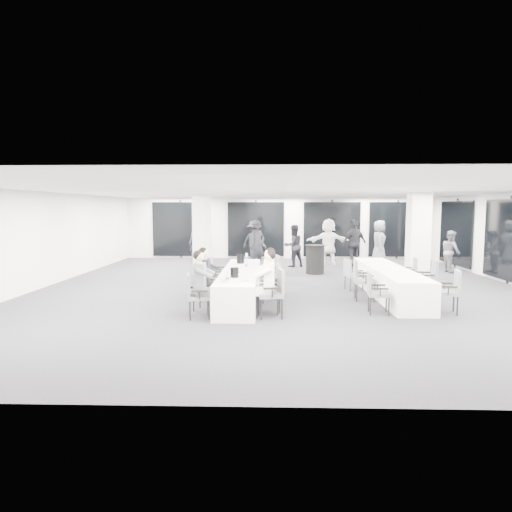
{
  "coord_description": "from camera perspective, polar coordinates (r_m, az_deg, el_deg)",
  "views": [
    {
      "loc": [
        -0.37,
        -13.12,
        2.32
      ],
      "look_at": [
        -0.75,
        -0.2,
        0.96
      ],
      "focal_mm": 32.0,
      "sensor_mm": 36.0,
      "label": 1
    }
  ],
  "objects": [
    {
      "name": "banquet_table_main",
      "position": [
        11.66,
        -1.96,
        -3.6
      ],
      "size": [
        0.9,
        5.0,
        0.75
      ],
      "primitive_type": "cube",
      "color": "silver",
      "rests_on": "floor"
    },
    {
      "name": "chair_side_right_far",
      "position": [
        13.64,
        18.7,
        -1.84
      ],
      "size": [
        0.55,
        0.58,
        0.94
      ],
      "rotation": [
        0.0,
        0.0,
        1.4
      ],
      "color": "#54565C",
      "rests_on": "floor"
    },
    {
      "name": "seated_guest_c",
      "position": [
        9.66,
        1.26,
        -2.97
      ],
      "size": [
        0.5,
        0.38,
        1.44
      ],
      "rotation": [
        0.0,
        0.0,
        1.57
      ],
      "color": "white",
      "rests_on": "floor"
    },
    {
      "name": "standing_guest_h",
      "position": [
        17.93,
        23.19,
        0.85
      ],
      "size": [
        0.58,
        0.88,
        1.72
      ],
      "primitive_type": "imported",
      "rotation": [
        0.0,
        0.0,
        1.66
      ],
      "color": "#56595E",
      "rests_on": "floor"
    },
    {
      "name": "column_left",
      "position": [
        16.53,
        -6.77,
        2.77
      ],
      "size": [
        0.6,
        0.6,
        2.8
      ],
      "primitive_type": "cube",
      "color": "silver",
      "rests_on": "floor"
    },
    {
      "name": "chair_main_left_near",
      "position": [
        9.73,
        -7.63,
        -4.6
      ],
      "size": [
        0.56,
        0.59,
        0.94
      ],
      "rotation": [
        0.0,
        0.0,
        -1.38
      ],
      "color": "#54565C",
      "rests_on": "floor"
    },
    {
      "name": "standing_guest_d",
      "position": [
        18.4,
        12.17,
        1.94
      ],
      "size": [
        1.43,
        1.18,
        2.12
      ],
      "primitive_type": "imported",
      "rotation": [
        0.0,
        0.0,
        3.61
      ],
      "color": "black",
      "rests_on": "floor"
    },
    {
      "name": "room",
      "position": [
        14.32,
        6.73,
        2.23
      ],
      "size": [
        14.04,
        16.04,
        2.84
      ],
      "color": "#232429",
      "rests_on": "ground"
    },
    {
      "name": "seated_guest_a",
      "position": [
        9.68,
        -6.68,
        -2.99
      ],
      "size": [
        0.5,
        0.38,
        1.44
      ],
      "rotation": [
        0.0,
        0.0,
        -1.57
      ],
      "color": "#56595E",
      "rests_on": "floor"
    },
    {
      "name": "ice_bucket_far",
      "position": [
        13.02,
        -1.95,
        -0.38
      ],
      "size": [
        0.22,
        0.22,
        0.25
      ],
      "primitive_type": "cylinder",
      "color": "black",
      "rests_on": "banquet_table_main"
    },
    {
      "name": "seated_guest_d",
      "position": [
        10.26,
        1.29,
        -2.44
      ],
      "size": [
        0.5,
        0.38,
        1.44
      ],
      "rotation": [
        0.0,
        0.0,
        1.57
      ],
      "color": "white",
      "rests_on": "floor"
    },
    {
      "name": "standing_guest_b",
      "position": [
        18.09,
        4.7,
        1.62
      ],
      "size": [
        1.07,
        0.92,
        1.89
      ],
      "primitive_type": "imported",
      "rotation": [
        0.0,
        0.0,
        3.63
      ],
      "color": "black",
      "rests_on": "floor"
    },
    {
      "name": "standing_guest_c",
      "position": [
        19.84,
        -0.22,
        2.19
      ],
      "size": [
        1.45,
        1.21,
        2.0
      ],
      "primitive_type": "imported",
      "rotation": [
        0.0,
        0.0,
        2.63
      ],
      "color": "black",
      "rests_on": "floor"
    },
    {
      "name": "ice_bucket_near",
      "position": [
        10.39,
        -2.7,
        -2.08
      ],
      "size": [
        0.2,
        0.2,
        0.22
      ],
      "primitive_type": "cylinder",
      "color": "black",
      "rests_on": "banquet_table_main"
    },
    {
      "name": "chair_main_right_mid",
      "position": [
        11.28,
        2.15,
        -3.11
      ],
      "size": [
        0.54,
        0.58,
        0.94
      ],
      "rotation": [
        0.0,
        0.0,
        1.73
      ],
      "color": "#54565C",
      "rests_on": "floor"
    },
    {
      "name": "chair_side_left_mid",
      "position": [
        11.81,
        13.02,
        -2.64
      ],
      "size": [
        0.56,
        0.61,
        1.01
      ],
      "rotation": [
        0.0,
        0.0,
        -1.67
      ],
      "color": "#54565C",
      "rests_on": "floor"
    },
    {
      "name": "water_bottle_a",
      "position": [
        9.67,
        -3.56,
        -2.69
      ],
      "size": [
        0.07,
        0.07,
        0.22
      ],
      "primitive_type": "cylinder",
      "color": "silver",
      "rests_on": "banquet_table_main"
    },
    {
      "name": "plate_c",
      "position": [
        11.1,
        -2.14,
        -2.07
      ],
      "size": [
        0.19,
        0.19,
        0.03
      ],
      "color": "white",
      "rests_on": "banquet_table_main"
    },
    {
      "name": "chair_main_right_far",
      "position": [
        13.3,
        2.08,
        -1.67
      ],
      "size": [
        0.58,
        0.61,
        0.96
      ],
      "rotation": [
        0.0,
        0.0,
        1.82
      ],
      "color": "#54565C",
      "rests_on": "floor"
    },
    {
      "name": "chair_main_left_mid",
      "position": [
        11.47,
        -6.18,
        -3.11
      ],
      "size": [
        0.48,
        0.53,
        0.89
      ],
      "rotation": [
        0.0,
        0.0,
        -1.64
      ],
      "color": "#54565C",
      "rests_on": "floor"
    },
    {
      "name": "standing_guest_g",
      "position": [
        19.68,
        -7.55,
        1.85
      ],
      "size": [
        0.77,
        0.68,
        1.83
      ],
      "primitive_type": "imported",
      "rotation": [
        0.0,
        0.0,
        -0.24
      ],
      "color": "black",
      "rests_on": "floor"
    },
    {
      "name": "chair_side_left_far",
      "position": [
        13.23,
        11.84,
        -2.02
      ],
      "size": [
        0.54,
        0.56,
        0.88
      ],
      "rotation": [
        0.0,
        0.0,
        -1.32
      ],
      "color": "#54565C",
      "rests_on": "floor"
    },
    {
      "name": "chair_main_right_second",
      "position": [
        10.3,
        2.23,
        -3.8
      ],
      "size": [
        0.52,
        0.58,
        0.99
      ],
      "rotation": [
        0.0,
        0.0,
        1.62
      ],
      "color": "#54565C",
      "rests_on": "floor"
    },
    {
      "name": "standing_guest_e",
      "position": [
        19.74,
        15.16,
        2.03
      ],
      "size": [
        0.81,
        1.1,
        2.05
      ],
      "primitive_type": "imported",
      "rotation": [
        0.0,
        0.0,
        1.34
      ],
      "color": "#56595E",
      "rests_on": "floor"
    },
    {
      "name": "column_right",
      "position": [
        14.87,
        19.6,
        2.11
      ],
      "size": [
        0.6,
        0.6,
        2.8
      ],
      "primitive_type": "cube",
      "color": "silver",
      "rests_on": "floor"
    },
    {
      "name": "standing_guest_a",
      "position": [
        16.98,
        0.17,
        1.76
      ],
      "size": [
        0.99,
        0.99,
        2.13
      ],
      "primitive_type": "imported",
      "rotation": [
        0.0,
        0.0,
        0.8
      ],
      "color": "black",
      "rests_on": "floor"
    },
    {
      "name": "seated_guest_b",
      "position": [
        10.4,
        -6.09,
        -2.36
      ],
      "size": [
        0.5,
        0.38,
        1.44
      ],
      "rotation": [
        0.0,
        0.0,
        -1.57
      ],
      "color": "black",
      "rests_on": "floor"
    },
    {
      "name": "plate_a",
      "position": [
        9.95,
        -3.74,
        -3.02
      ],
      "size": [
        0.2,
        0.2,
        0.03
      ],
      "color": "white",
      "rests_on": "banquet_table_main"
    },
    {
      "name": "chair_main_left_fourth",
      "position": [
        12.19,
        -5.72,
        -2.5
      ],
      "size": [
        0.51,
        0.55,
        0.92
      ],
      "rotation": [
        0.0,
        0.0,
        -1.67
      ],
      "color": "#54565C",
      "rests_on": "floor"
    },
    {
      "name": "chair_side_right_mid",
      "position": [
        12.26,
        20.73,
        -2.49
      ],
      "size": [
        0.59,
        0.64,
        1.04
      ],
      "rotation": [
        0.0,
        0.0,
        1.43
      ],
      "color": "#54565C",
      "rests_on": "floor"
    },
    {
      "name": "water_bottle_c",
      "position": [
        13.6,
        -1.18,
        -0.13
      ],
      "size": [
        0.08,
        0.08,
        0.24
      ],
      "primitive_type": "cylinder",
      "color": "silver",
      "rests_on": "banquet_table_main"
    },
    {
      "name": "chair_main_right_fourth",
      "position": [
        12.11,
        2.16,
        -2.23
      ],
      "size": [
        0.56,
        0.61,
        1.03
      ],
      "rotation": [
        0.0,
        0.0,
        1.65
      ],
      "color": "#54565C",
      "rests_on": "floor"
    },
    {
      "name": "wine_glass",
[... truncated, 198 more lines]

